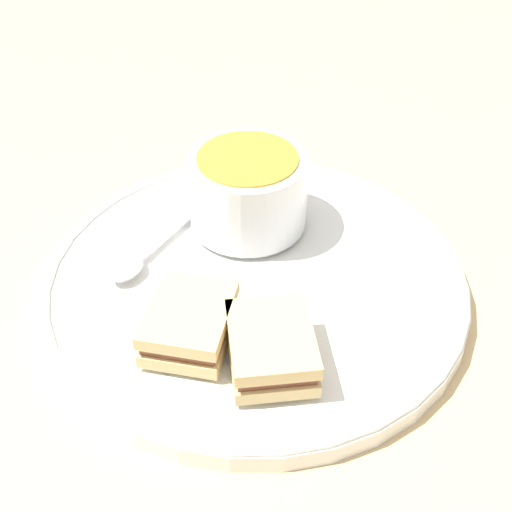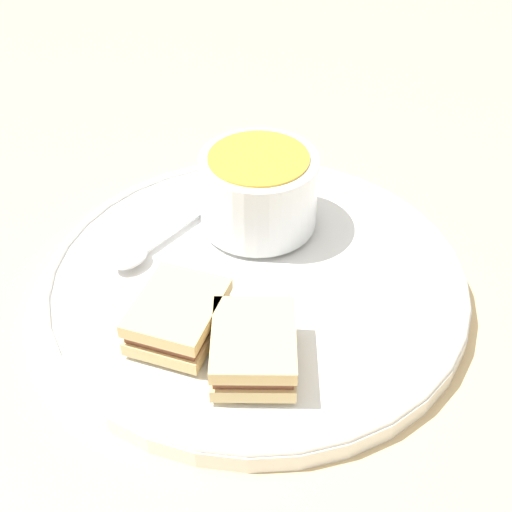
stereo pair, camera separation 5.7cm
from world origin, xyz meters
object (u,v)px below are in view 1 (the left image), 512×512
spoon (135,261)px  sandwich_half_far (271,347)px  soup_bowl (248,190)px  sandwich_half_near (189,323)px

spoon → sandwich_half_far: 0.15m
soup_bowl → sandwich_half_far: (0.15, 0.06, -0.02)m
sandwich_half_near → spoon: bearing=-130.8°
spoon → sandwich_half_near: 0.10m
soup_bowl → spoon: size_ratio=0.79×
soup_bowl → sandwich_half_far: bearing=23.1°
spoon → sandwich_half_near: bearing=64.0°
spoon → sandwich_half_near: (0.06, 0.07, 0.01)m
spoon → sandwich_half_near: size_ratio=1.64×
soup_bowl → spoon: 0.11m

